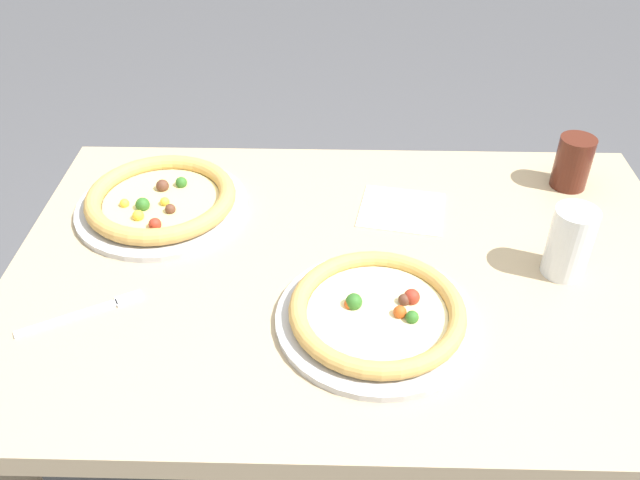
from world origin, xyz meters
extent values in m
cube|color=tan|center=(0.00, 0.00, 0.73)|extent=(1.20, 0.80, 0.04)
cylinder|color=#89765B|center=(-0.52, 0.32, 0.35)|extent=(0.07, 0.07, 0.71)
cylinder|color=#89765B|center=(0.52, 0.32, 0.35)|extent=(0.07, 0.07, 0.71)
cylinder|color=#B7B7BC|center=(0.04, -0.14, 0.76)|extent=(0.32, 0.32, 0.01)
cylinder|color=beige|center=(0.04, -0.14, 0.77)|extent=(0.22, 0.22, 0.01)
torus|color=tan|center=(0.04, -0.14, 0.78)|extent=(0.28, 0.28, 0.03)
sphere|color=#2D6623|center=(0.00, -0.13, 0.78)|extent=(0.03, 0.03, 0.03)
sphere|color=maroon|center=(0.09, -0.11, 0.78)|extent=(0.03, 0.03, 0.03)
sphere|color=#BF4C19|center=(0.07, -0.15, 0.78)|extent=(0.02, 0.02, 0.02)
sphere|color=#2D6623|center=(0.09, -0.16, 0.78)|extent=(0.02, 0.02, 0.02)
sphere|color=brown|center=(0.08, -0.12, 0.78)|extent=(0.02, 0.02, 0.02)
sphere|color=#BF4C19|center=(-0.01, -0.13, 0.78)|extent=(0.02, 0.02, 0.02)
cylinder|color=#B7B7BC|center=(-0.37, 0.16, 0.76)|extent=(0.33, 0.33, 0.01)
cylinder|color=#E5CC7F|center=(-0.37, 0.16, 0.77)|extent=(0.22, 0.22, 0.01)
torus|color=tan|center=(-0.37, 0.16, 0.78)|extent=(0.29, 0.29, 0.03)
sphere|color=maroon|center=(-0.36, 0.07, 0.78)|extent=(0.02, 0.02, 0.02)
sphere|color=gold|center=(-0.36, 0.15, 0.78)|extent=(0.02, 0.02, 0.02)
sphere|color=#2D6623|center=(-0.34, 0.21, 0.78)|extent=(0.02, 0.02, 0.02)
sphere|color=gold|center=(-0.43, 0.14, 0.78)|extent=(0.02, 0.02, 0.02)
sphere|color=brown|center=(-0.34, 0.12, 0.78)|extent=(0.02, 0.02, 0.02)
sphere|color=brown|center=(-0.37, 0.20, 0.78)|extent=(0.03, 0.03, 0.03)
sphere|color=gold|center=(-0.40, 0.10, 0.78)|extent=(0.02, 0.02, 0.02)
sphere|color=#2D6623|center=(-0.40, 0.13, 0.78)|extent=(0.03, 0.03, 0.03)
cylinder|color=#4C1E14|center=(0.45, 0.27, 0.80)|extent=(0.07, 0.07, 0.11)
cylinder|color=silver|center=(0.36, -0.01, 0.81)|extent=(0.07, 0.07, 0.13)
cube|color=white|center=(0.35, 0.00, 0.86)|extent=(0.03, 0.03, 0.02)
cube|color=white|center=(0.36, -0.02, 0.86)|extent=(0.03, 0.03, 0.03)
cube|color=white|center=(0.10, 0.17, 0.75)|extent=(0.18, 0.17, 0.00)
cube|color=silver|center=(-0.46, -0.15, 0.75)|extent=(0.15, 0.09, 0.00)
cube|color=silver|center=(-0.37, -0.10, 0.75)|extent=(0.05, 0.04, 0.00)
camera|label=1|loc=(-0.03, -0.89, 1.49)|focal=37.16mm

